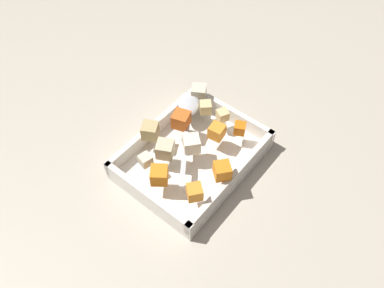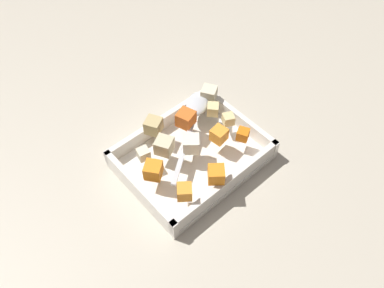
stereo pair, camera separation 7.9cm
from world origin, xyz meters
TOP-DOWN VIEW (x-y plane):
  - ground_plane at (0.00, 0.00)m, footprint 4.00×4.00m
  - baking_dish at (0.02, 0.00)m, footprint 0.29×0.22m
  - carrot_chunk_far_left at (-0.08, 0.00)m, footprint 0.05×0.05m
  - carrot_chunk_mid_right at (0.11, -0.05)m, footprint 0.03×0.03m
  - carrot_chunk_near_right at (-0.00, -0.09)m, footprint 0.04×0.04m
  - carrot_chunk_heap_side at (0.05, 0.06)m, footprint 0.04×0.04m
  - carrot_chunk_corner_nw at (-0.07, -0.07)m, footprint 0.04×0.04m
  - carrot_chunk_center at (0.07, -0.02)m, footprint 0.03×0.03m
  - potato_chunk_under_handle at (0.14, 0.08)m, footprint 0.04×0.04m
  - potato_chunk_front_center at (-0.01, 0.09)m, footprint 0.04×0.04m
  - potato_chunk_corner_sw at (-0.03, 0.03)m, footprint 0.04×0.04m
  - potato_chunk_rim_edge at (0.11, 0.04)m, footprint 0.04×0.04m
  - potato_chunk_heap_top at (-0.07, 0.05)m, footprint 0.03×0.03m
  - potato_chunk_near_spoon at (0.12, -0.00)m, footprint 0.03×0.03m
  - parsnip_chunk_corner_se at (0.01, 0.00)m, footprint 0.05×0.05m
  - serving_spoon at (0.09, 0.07)m, footprint 0.22×0.17m

SIDE VIEW (x-z plane):
  - ground_plane at x=0.00m, z-range 0.00..0.00m
  - baking_dish at x=0.02m, z-range -0.01..0.04m
  - serving_spoon at x=0.09m, z-range 0.05..0.07m
  - potato_chunk_near_spoon at x=0.12m, z-range 0.05..0.07m
  - potato_chunk_heap_top at x=-0.07m, z-range 0.05..0.07m
  - carrot_chunk_mid_right at x=0.11m, z-range 0.05..0.07m
  - potato_chunk_rim_edge at x=0.11m, z-range 0.05..0.08m
  - carrot_chunk_corner_nw at x=-0.07m, z-range 0.05..0.08m
  - carrot_chunk_center at x=0.07m, z-range 0.05..0.08m
  - carrot_chunk_near_right at x=0.00m, z-range 0.05..0.08m
  - potato_chunk_under_handle at x=0.14m, z-range 0.05..0.08m
  - carrot_chunk_far_left at x=-0.08m, z-range 0.05..0.08m
  - potato_chunk_front_center at x=-0.01m, z-range 0.05..0.08m
  - parsnip_chunk_corner_se at x=0.01m, z-range 0.05..0.08m
  - potato_chunk_corner_sw at x=-0.03m, z-range 0.05..0.08m
  - carrot_chunk_heap_side at x=0.05m, z-range 0.05..0.08m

